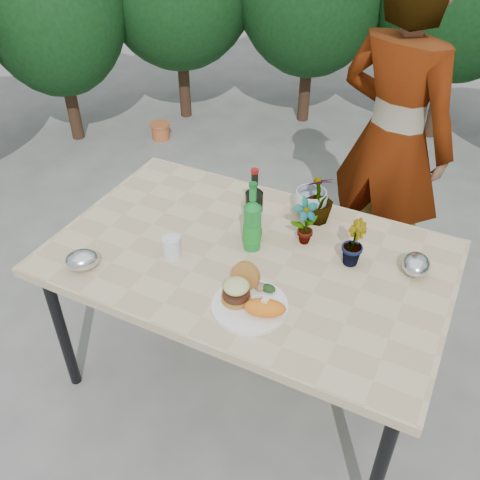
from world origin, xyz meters
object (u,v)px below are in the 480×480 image
at_px(patio_table, 249,265).
at_px(wine_bottle, 254,212).
at_px(dinner_plate, 250,306).
at_px(person, 392,141).

height_order(patio_table, wine_bottle, wine_bottle).
bearing_deg(dinner_plate, patio_table, 116.53).
xyz_separation_m(patio_table, wine_bottle, (-0.04, 0.13, 0.17)).
relative_size(patio_table, dinner_plate, 5.71).
xyz_separation_m(dinner_plate, wine_bottle, (-0.18, 0.40, 0.11)).
distance_m(patio_table, person, 1.05).
distance_m(patio_table, wine_bottle, 0.22).
bearing_deg(person, dinner_plate, 100.26).
relative_size(dinner_plate, wine_bottle, 0.88).
bearing_deg(wine_bottle, patio_table, -91.18).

